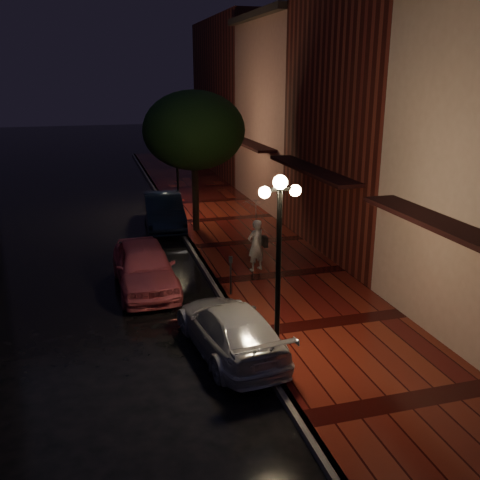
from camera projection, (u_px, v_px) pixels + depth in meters
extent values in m
plane|color=black|center=(214.00, 285.00, 17.23)|extent=(120.00, 120.00, 0.00)
cube|color=#400D0B|center=(280.00, 276.00, 17.79)|extent=(4.50, 60.00, 0.15)
cube|color=#595451|center=(214.00, 283.00, 17.21)|extent=(0.25, 60.00, 0.15)
cube|color=#511914|center=(389.00, 104.00, 19.25)|extent=(5.00, 8.00, 11.00)
cube|color=#8C5951|center=(304.00, 116.00, 26.90)|extent=(5.00, 8.00, 9.00)
cube|color=#511914|center=(247.00, 98.00, 35.94)|extent=(5.00, 12.00, 10.00)
cylinder|color=black|center=(278.00, 276.00, 12.08)|extent=(0.12, 0.12, 4.00)
cylinder|color=black|center=(276.00, 349.00, 12.63)|extent=(0.36, 0.36, 0.30)
cube|color=black|center=(280.00, 189.00, 11.49)|extent=(0.70, 0.08, 0.08)
sphere|color=#F9DB95|center=(280.00, 182.00, 11.45)|extent=(0.32, 0.32, 0.32)
sphere|color=#F9DB95|center=(265.00, 192.00, 11.42)|extent=(0.26, 0.26, 0.26)
sphere|color=#F9DB95|center=(295.00, 190.00, 11.60)|extent=(0.26, 0.26, 0.26)
cylinder|color=black|center=(178.00, 172.00, 24.96)|extent=(0.12, 0.12, 4.00)
cylinder|color=black|center=(179.00, 210.00, 25.51)|extent=(0.36, 0.36, 0.30)
cube|color=black|center=(176.00, 129.00, 24.36)|extent=(0.70, 0.08, 0.08)
sphere|color=#F9DB95|center=(176.00, 125.00, 24.32)|extent=(0.32, 0.32, 0.32)
sphere|color=#F9DB95|center=(168.00, 130.00, 24.29)|extent=(0.26, 0.26, 0.26)
sphere|color=#F9DB95|center=(184.00, 129.00, 24.47)|extent=(0.26, 0.26, 0.26)
cylinder|color=black|center=(195.00, 193.00, 22.38)|extent=(0.28, 0.28, 3.20)
ellipsoid|color=black|center=(194.00, 130.00, 21.61)|extent=(4.16, 4.16, 3.20)
sphere|color=black|center=(208.00, 143.00, 22.52)|extent=(1.80, 1.80, 1.80)
sphere|color=black|center=(183.00, 145.00, 20.96)|extent=(1.80, 1.80, 1.80)
imported|color=#CC5464|center=(144.00, 266.00, 16.77)|extent=(1.90, 4.48, 1.51)
imported|color=black|center=(164.00, 211.00, 23.57)|extent=(1.83, 4.64, 1.50)
imported|color=#B8B9C1|center=(230.00, 329.00, 12.93)|extent=(2.22, 4.46, 1.24)
imported|color=white|center=(256.00, 245.00, 17.92)|extent=(0.75, 0.63, 1.76)
imported|color=silver|center=(256.00, 213.00, 17.59)|extent=(1.02, 1.04, 0.94)
cylinder|color=black|center=(256.00, 233.00, 17.80)|extent=(0.02, 0.02, 1.41)
cube|color=black|center=(265.00, 242.00, 17.92)|extent=(0.14, 0.33, 0.35)
cylinder|color=black|center=(231.00, 278.00, 16.03)|extent=(0.06, 0.06, 1.01)
cube|color=black|center=(231.00, 260.00, 15.85)|extent=(0.13, 0.11, 0.20)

